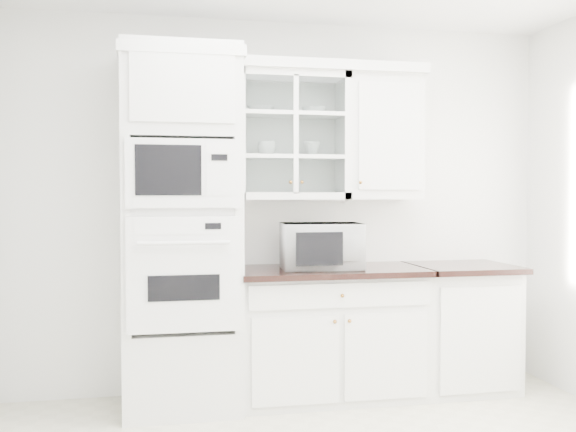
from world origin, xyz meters
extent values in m
cube|color=white|center=(0.00, 1.74, 1.35)|extent=(4.00, 0.02, 2.70)
cube|color=white|center=(-0.75, 1.43, 1.20)|extent=(0.76, 0.65, 2.40)
cube|color=white|center=(-0.75, 1.09, 0.94)|extent=(0.70, 0.03, 0.72)
cube|color=black|center=(-0.75, 1.07, 0.86)|extent=(0.44, 0.01, 0.16)
cube|color=white|center=(-0.75, 1.09, 1.56)|extent=(0.70, 0.03, 0.43)
cube|color=black|center=(-0.84, 1.07, 1.58)|extent=(0.40, 0.01, 0.31)
cube|color=white|center=(0.28, 1.45, 0.44)|extent=(1.30, 0.60, 0.88)
cube|color=black|center=(0.28, 1.42, 0.90)|extent=(1.32, 0.67, 0.04)
cube|color=white|center=(1.28, 1.45, 0.44)|extent=(0.70, 0.60, 0.88)
cube|color=black|center=(1.28, 1.42, 0.90)|extent=(0.72, 0.67, 0.04)
cube|color=white|center=(0.03, 1.58, 1.85)|extent=(0.80, 0.33, 0.90)
cube|color=white|center=(0.03, 1.58, 1.70)|extent=(0.74, 0.29, 0.02)
cube|color=white|center=(0.03, 1.58, 2.00)|extent=(0.74, 0.29, 0.02)
cube|color=white|center=(0.71, 1.58, 1.85)|extent=(0.55, 0.33, 0.90)
cube|color=white|center=(-0.07, 1.56, 2.33)|extent=(2.14, 0.38, 0.07)
imported|color=white|center=(0.21, 1.41, 1.08)|extent=(0.58, 0.50, 0.32)
imported|color=white|center=(-0.19, 1.57, 2.03)|extent=(0.23, 0.23, 0.05)
imported|color=white|center=(0.20, 1.59, 2.04)|extent=(0.21, 0.21, 0.05)
imported|color=white|center=(-0.15, 1.58, 1.76)|extent=(0.15, 0.15, 0.10)
imported|color=white|center=(0.19, 1.60, 1.76)|extent=(0.12, 0.12, 0.11)
camera|label=1|loc=(-0.90, -2.91, 1.44)|focal=40.00mm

